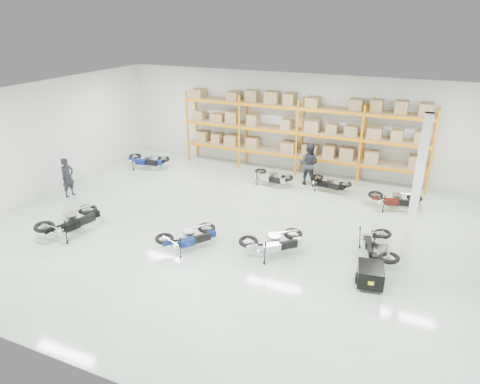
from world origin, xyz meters
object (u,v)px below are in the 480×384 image
at_px(moto_blue_centre, 189,233).
at_px(moto_back_d, 396,196).
at_px(moto_touring_right, 378,242).
at_px(trailer, 370,275).
at_px(person_left, 68,177).
at_px(moto_back_b, 271,174).
at_px(person_back, 309,164).
at_px(moto_back_c, 329,180).
at_px(moto_black_far_left, 70,217).
at_px(moto_back_a, 147,157).
at_px(moto_silver_left, 274,238).

relative_size(moto_blue_centre, moto_back_d, 1.02).
bearing_deg(moto_blue_centre, moto_touring_right, -125.61).
bearing_deg(trailer, person_left, 163.18).
bearing_deg(moto_touring_right, trailer, -104.33).
height_order(moto_touring_right, moto_back_b, moto_touring_right).
bearing_deg(person_back, moto_back_d, 165.13).
xyz_separation_m(moto_back_b, moto_back_c, (2.47, 0.32, -0.02)).
distance_m(moto_blue_centre, trailer, 5.59).
xyz_separation_m(moto_black_far_left, moto_back_b, (4.73, 6.90, -0.11)).
xyz_separation_m(moto_back_c, moto_back_d, (2.73, -0.78, 0.05)).
distance_m(moto_touring_right, moto_back_c, 5.36).
bearing_deg(moto_back_b, moto_touring_right, -119.85).
bearing_deg(moto_back_a, moto_silver_left, -130.07).
relative_size(moto_back_c, person_back, 0.83).
distance_m(moto_silver_left, moto_black_far_left, 6.92).
relative_size(trailer, moto_back_a, 0.81).
relative_size(person_left, person_back, 0.87).
distance_m(trailer, moto_back_a, 12.55).
xyz_separation_m(moto_black_far_left, person_back, (6.17, 7.63, 0.33)).
relative_size(trailer, person_back, 0.79).
relative_size(moto_black_far_left, person_left, 1.22).
xyz_separation_m(moto_silver_left, moto_back_c, (0.42, 5.78, -0.08)).
height_order(moto_back_c, person_back, person_back).
height_order(moto_back_b, moto_back_c, moto_back_b).
height_order(moto_blue_centre, person_left, person_left).
bearing_deg(moto_black_far_left, moto_back_d, -133.86).
bearing_deg(moto_back_a, moto_back_c, -93.77).
height_order(moto_black_far_left, moto_back_b, moto_black_far_left).
xyz_separation_m(moto_blue_centre, moto_touring_right, (5.58, 1.82, 0.00)).
distance_m(moto_blue_centre, moto_back_d, 8.13).
bearing_deg(moto_silver_left, moto_back_a, 15.54).
bearing_deg(trailer, moto_silver_left, 160.37).
distance_m(moto_black_far_left, person_back, 9.82).
height_order(trailer, moto_back_c, moto_back_c).
distance_m(moto_back_a, moto_back_d, 11.39).
bearing_deg(moto_blue_centre, trailer, -141.40).
height_order(moto_silver_left, moto_black_far_left, moto_black_far_left).
xyz_separation_m(moto_touring_right, moto_back_c, (-2.56, 4.71, -0.06)).
height_order(moto_black_far_left, moto_back_d, moto_black_far_left).
bearing_deg(moto_touring_right, moto_back_b, 124.59).
bearing_deg(moto_touring_right, person_back, 110.71).
height_order(moto_back_d, person_left, person_left).
distance_m(moto_silver_left, trailer, 3.04).
distance_m(moto_black_far_left, moto_back_a, 6.68).
bearing_deg(moto_touring_right, moto_silver_left, -174.54).
height_order(moto_back_a, moto_back_b, moto_back_a).
relative_size(moto_back_d, person_left, 1.06).
height_order(moto_blue_centre, moto_back_d, moto_blue_centre).
bearing_deg(trailer, moto_blue_centre, 172.58).
distance_m(moto_silver_left, person_left, 9.27).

